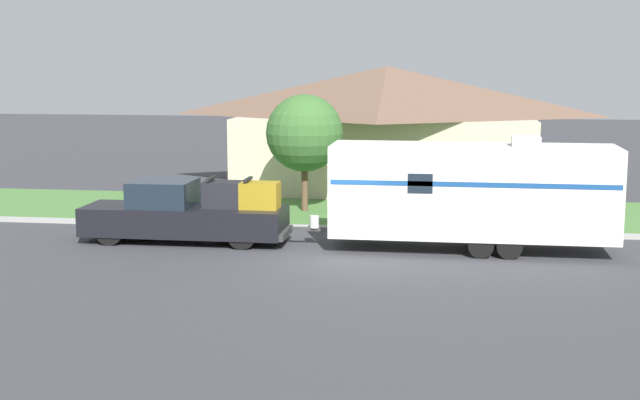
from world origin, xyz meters
TOP-DOWN VIEW (x-y plane):
  - ground_plane at (0.00, 0.00)m, footprint 120.00×120.00m
  - curb_strip at (0.00, 3.75)m, footprint 80.00×0.30m
  - lawn_strip at (0.00, 7.40)m, footprint 80.00×7.00m
  - house_across_street at (0.45, 13.47)m, footprint 13.23×7.53m
  - pickup_truck at (-4.77, 1.27)m, footprint 6.32×1.93m
  - travel_trailer at (3.85, 1.27)m, footprint 9.42×2.24m
  - mailbox at (-7.20, 4.37)m, footprint 0.48×0.20m
  - tree_in_yard at (-2.08, 7.21)m, footprint 2.82×2.82m

SIDE VIEW (x-z plane):
  - ground_plane at x=0.00m, z-range 0.00..0.00m
  - lawn_strip at x=0.00m, z-range 0.00..0.03m
  - curb_strip at x=0.00m, z-range 0.00..0.14m
  - pickup_truck at x=-4.77m, z-range -0.13..1.89m
  - mailbox at x=-7.20m, z-range 0.36..1.72m
  - travel_trailer at x=3.85m, z-range 0.08..3.46m
  - house_across_street at x=0.45m, z-range 0.10..5.35m
  - tree_in_yard at x=-2.08m, z-range 0.73..5.04m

